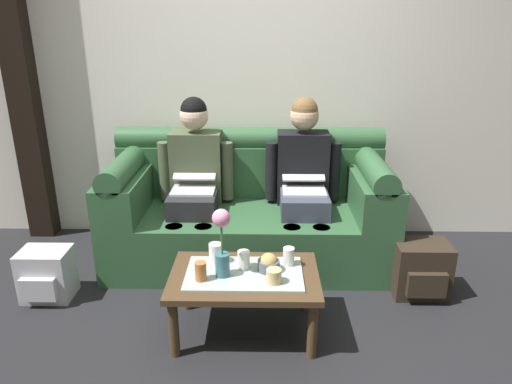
% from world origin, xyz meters
% --- Properties ---
extents(ground_plane, '(14.00, 14.00, 0.00)m').
position_xyz_m(ground_plane, '(0.00, 0.00, 0.00)').
color(ground_plane, black).
extents(back_wall_patterned, '(6.00, 0.12, 2.90)m').
position_xyz_m(back_wall_patterned, '(0.00, 1.70, 1.45)').
color(back_wall_patterned, silver).
rests_on(back_wall_patterned, ground_plane).
extents(timber_pillar, '(0.20, 0.20, 2.90)m').
position_xyz_m(timber_pillar, '(-1.78, 1.58, 1.45)').
color(timber_pillar, black).
rests_on(timber_pillar, ground_plane).
extents(couch, '(2.06, 0.88, 0.96)m').
position_xyz_m(couch, '(-0.00, 1.17, 0.37)').
color(couch, '#2D5633').
rests_on(couch, ground_plane).
extents(person_left, '(0.56, 0.67, 1.22)m').
position_xyz_m(person_left, '(-0.40, 1.17, 0.66)').
color(person_left, '#232326').
rests_on(person_left, ground_plane).
extents(person_right, '(0.56, 0.67, 1.22)m').
position_xyz_m(person_right, '(0.40, 1.17, 0.66)').
color(person_right, '#383D4C').
rests_on(person_right, ground_plane).
extents(coffee_table, '(0.85, 0.55, 0.39)m').
position_xyz_m(coffee_table, '(0.00, 0.21, 0.33)').
color(coffee_table, '#47331E').
rests_on(coffee_table, ground_plane).
extents(flower_vase, '(0.10, 0.10, 0.40)m').
position_xyz_m(flower_vase, '(-0.12, 0.18, 0.61)').
color(flower_vase, '#336672').
rests_on(flower_vase, coffee_table).
extents(snack_bowl, '(0.13, 0.13, 0.11)m').
position_xyz_m(snack_bowl, '(0.14, 0.24, 0.43)').
color(snack_bowl, '#4C5666').
rests_on(snack_bowl, coffee_table).
extents(cup_near_left, '(0.08, 0.08, 0.12)m').
position_xyz_m(cup_near_left, '(-0.17, 0.33, 0.45)').
color(cup_near_left, white).
rests_on(cup_near_left, coffee_table).
extents(cup_near_right, '(0.06, 0.06, 0.11)m').
position_xyz_m(cup_near_right, '(-0.24, 0.13, 0.44)').
color(cup_near_right, '#B26633').
rests_on(cup_near_right, coffee_table).
extents(cup_far_center, '(0.08, 0.08, 0.08)m').
position_xyz_m(cup_far_center, '(0.17, 0.11, 0.43)').
color(cup_far_center, '#DBB77A').
rests_on(cup_far_center, coffee_table).
extents(cup_far_left, '(0.07, 0.07, 0.10)m').
position_xyz_m(cup_far_left, '(-0.01, 0.27, 0.44)').
color(cup_far_left, white).
rests_on(cup_far_left, coffee_table).
extents(cup_far_right, '(0.07, 0.07, 0.11)m').
position_xyz_m(cup_far_right, '(0.26, 0.31, 0.44)').
color(cup_far_right, white).
rests_on(cup_far_right, coffee_table).
extents(backpack_right, '(0.36, 0.30, 0.37)m').
position_xyz_m(backpack_right, '(1.15, 0.64, 0.18)').
color(backpack_right, '#2D2319').
rests_on(backpack_right, ground_plane).
extents(backpack_left, '(0.32, 0.28, 0.34)m').
position_xyz_m(backpack_left, '(-1.31, 0.55, 0.17)').
color(backpack_left, '#B7B7BC').
rests_on(backpack_left, ground_plane).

